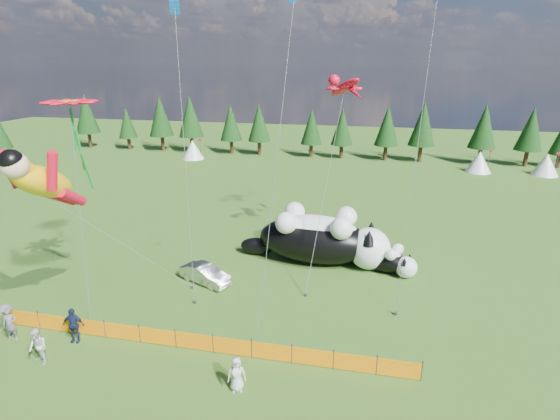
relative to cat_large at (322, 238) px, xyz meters
name	(u,v)px	position (x,y,z in m)	size (l,w,h in m)	color
ground	(215,318)	(-5.01, -8.57, -1.90)	(160.00, 160.00, 0.00)	#123A0A
safety_fence	(194,341)	(-5.01, -11.57, -1.39)	(22.06, 0.06, 1.10)	#262626
tree_line	(318,131)	(-5.01, 36.43, 2.10)	(90.00, 4.00, 8.00)	black
festival_tents	(393,158)	(5.99, 31.43, -0.50)	(50.00, 3.20, 2.80)	white
cat_large	(322,238)	(0.00, 0.00, 0.00)	(11.06, 4.45, 3.99)	black
cat_small	(383,258)	(4.38, -0.44, -0.95)	(5.14, 3.56, 1.99)	black
car	(205,274)	(-7.07, -4.73, -1.29)	(1.28, 3.66, 1.21)	silver
spectator_a	(10,324)	(-14.68, -12.75, -0.96)	(0.68, 0.45, 1.87)	#5D5C62
spectator_b	(38,347)	(-11.89, -14.12, -0.94)	(0.93, 0.55, 1.91)	silver
spectator_c	(73,325)	(-11.39, -12.17, -0.93)	(1.14, 0.58, 1.94)	#161F3E
spectator_d	(7,321)	(-15.03, -12.53, -0.92)	(1.26, 0.65, 1.94)	#5D5C62
spectator_e	(237,374)	(-2.06, -13.85, -1.06)	(0.82, 0.53, 1.68)	silver
superhero_kite	(43,182)	(-12.92, -10.71, 6.26)	(7.79, 7.77, 11.79)	yellow
gecko_kite	(345,87)	(0.91, 3.43, 10.22)	(5.15, 11.52, 14.76)	red
flower_kite	(70,105)	(-13.19, -7.47, 9.70)	(3.17, 4.68, 12.11)	red
diamond_kite_a	(175,19)	(-9.10, -2.07, 14.41)	(3.10, 5.85, 18.18)	blue
diamond_kite_c	(293,12)	(-0.78, -7.95, 14.07)	(1.63, 3.38, 17.49)	blue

